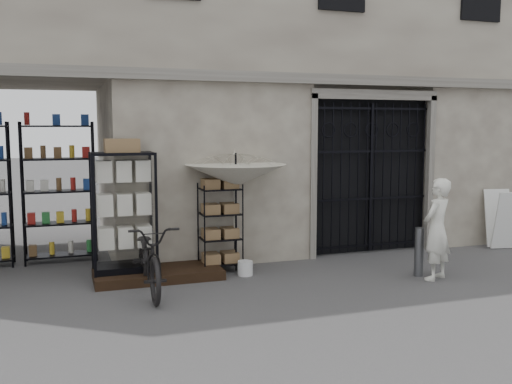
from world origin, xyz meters
name	(u,v)px	position (x,y,z in m)	size (l,w,h in m)	color
ground	(338,291)	(0.00, 0.00, 0.00)	(80.00, 80.00, 0.00)	#26262A
main_building	(252,24)	(0.00, 4.00, 4.50)	(14.00, 4.00, 9.00)	#A8A18E
shop_recess	(17,182)	(-4.50, 2.80, 1.50)	(3.00, 1.70, 3.00)	black
shop_shelving	(17,194)	(-4.55, 3.30, 1.25)	(2.70, 0.50, 2.50)	black
iron_gate	(366,174)	(1.75, 2.28, 1.50)	(2.50, 0.21, 3.00)	black
step_platform	(158,274)	(-2.40, 1.55, 0.07)	(2.00, 0.90, 0.15)	black
display_cabinet	(124,218)	(-2.90, 1.65, 0.99)	(1.00, 0.69, 2.03)	black
wire_rack	(220,228)	(-1.33, 1.70, 0.72)	(0.70, 0.54, 1.48)	black
market_umbrella	(236,169)	(-1.07, 1.64, 1.71)	(1.62, 1.65, 2.38)	black
white_bucket	(245,268)	(-1.02, 1.30, 0.12)	(0.25, 0.25, 0.24)	silver
bicycle	(150,292)	(-2.63, 0.84, 0.00)	(0.69, 1.04, 1.98)	black
steel_bollard	(419,252)	(1.63, 0.34, 0.40)	(0.15, 0.15, 0.79)	#56585B
shopkeeper	(435,279)	(1.76, 0.08, 0.00)	(0.59, 1.61, 0.39)	silver
easel_sign	(503,219)	(4.45, 1.60, 0.59)	(0.65, 0.72, 1.14)	silver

